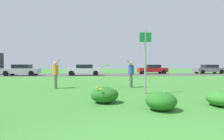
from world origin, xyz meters
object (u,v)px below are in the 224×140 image
object	(u,v)px
person_catcher_blue_shirt	(131,72)
person_thrower_orange_shirt	(56,72)
car_gray_leftmost	(209,69)
car_red_center_left	(152,69)
car_white_center_right	(84,70)
sign_post_near_path	(145,55)
car_silver_rightmost	(22,70)
frisbee_lime	(107,65)

from	to	relation	value
person_catcher_blue_shirt	person_thrower_orange_shirt	bearing A→B (deg)	-179.01
car_gray_leftmost	car_red_center_left	size ratio (longest dim) A/B	1.00
person_catcher_blue_shirt	car_red_center_left	size ratio (longest dim) A/B	0.37
person_catcher_blue_shirt	car_gray_leftmost	xyz separation A→B (m)	(15.94, 17.49, -0.20)
person_catcher_blue_shirt	car_white_center_right	size ratio (longest dim) A/B	0.37
car_gray_leftmost	person_catcher_blue_shirt	bearing A→B (deg)	-132.35
person_thrower_orange_shirt	sign_post_near_path	bearing A→B (deg)	-26.53
person_catcher_blue_shirt	car_silver_rightmost	distance (m)	18.34
car_red_center_left	sign_post_near_path	bearing A→B (deg)	-107.79
car_red_center_left	car_silver_rightmost	world-z (taller)	same
sign_post_near_path	car_white_center_right	bearing A→B (deg)	103.78
sign_post_near_path	car_white_center_right	size ratio (longest dim) A/B	0.67
person_thrower_orange_shirt	car_gray_leftmost	xyz separation A→B (m)	(20.36, 17.56, -0.19)
sign_post_near_path	car_red_center_left	distance (m)	20.91
frisbee_lime	car_gray_leftmost	bearing A→B (deg)	45.03
sign_post_near_path	car_silver_rightmost	size ratio (longest dim) A/B	0.67
car_gray_leftmost	car_white_center_right	bearing A→B (deg)	-169.87
sign_post_near_path	frisbee_lime	xyz separation A→B (m)	(-1.67, 2.49, -0.46)
car_red_center_left	frisbee_lime	bearing A→B (deg)	-114.84
person_catcher_blue_shirt	car_red_center_left	world-z (taller)	person_catcher_blue_shirt
sign_post_near_path	frisbee_lime	bearing A→B (deg)	123.81
frisbee_lime	car_silver_rightmost	distance (m)	17.38
sign_post_near_path	car_white_center_right	distance (m)	16.88
person_thrower_orange_shirt	person_catcher_blue_shirt	bearing A→B (deg)	0.99
car_white_center_right	car_gray_leftmost	bearing A→B (deg)	10.13
car_white_center_right	car_silver_rightmost	bearing A→B (deg)	180.00
frisbee_lime	car_silver_rightmost	bearing A→B (deg)	127.00
sign_post_near_path	person_catcher_blue_shirt	distance (m)	2.56
car_white_center_right	car_silver_rightmost	distance (m)	8.11
car_red_center_left	car_silver_rightmost	bearing A→B (deg)	-169.21
frisbee_lime	car_white_center_right	bearing A→B (deg)	99.59
sign_post_near_path	car_silver_rightmost	bearing A→B (deg)	126.53
sign_post_near_path	car_silver_rightmost	xyz separation A→B (m)	(-12.12, 16.36, -1.06)
frisbee_lime	person_catcher_blue_shirt	bearing A→B (deg)	-3.71
person_thrower_orange_shirt	car_red_center_left	size ratio (longest dim) A/B	0.40
person_thrower_orange_shirt	frisbee_lime	xyz separation A→B (m)	(2.99, 0.17, 0.40)
frisbee_lime	car_gray_leftmost	distance (m)	24.59
person_catcher_blue_shirt	car_silver_rightmost	world-z (taller)	person_catcher_blue_shirt
frisbee_lime	car_red_center_left	xyz separation A→B (m)	(8.05, 17.39, -0.59)
person_catcher_blue_shirt	car_white_center_right	bearing A→B (deg)	105.15
person_catcher_blue_shirt	car_gray_leftmost	distance (m)	23.66
sign_post_near_path	person_catcher_blue_shirt	size ratio (longest dim) A/B	1.78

